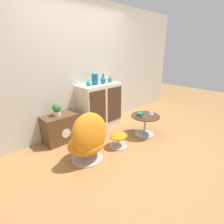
{
  "coord_description": "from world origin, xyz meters",
  "views": [
    {
      "loc": [
        -2.07,
        -1.66,
        1.68
      ],
      "look_at": [
        0.1,
        0.56,
        0.55
      ],
      "focal_mm": 28.0,
      "sensor_mm": 36.0,
      "label": 1
    }
  ],
  "objects_px": {
    "tv_console": "(61,128)",
    "potted_plant": "(57,109)",
    "coffee_table": "(145,123)",
    "book_stack": "(140,115)",
    "vase_inner_right": "(103,80)",
    "ottoman": "(118,138)",
    "vase_leftmost": "(88,83)",
    "egg_chair": "(88,139)",
    "teacup": "(151,113)",
    "vase_inner_left": "(95,79)",
    "vase_rightmost": "(110,80)",
    "sideboard": "(100,106)"
  },
  "relations": [
    {
      "from": "sideboard",
      "to": "potted_plant",
      "type": "distance_m",
      "value": 1.0
    },
    {
      "from": "egg_chair",
      "to": "coffee_table",
      "type": "height_order",
      "value": "egg_chair"
    },
    {
      "from": "vase_rightmost",
      "to": "teacup",
      "type": "bearing_deg",
      "value": -75.76
    },
    {
      "from": "vase_leftmost",
      "to": "vase_inner_left",
      "type": "distance_m",
      "value": 0.18
    },
    {
      "from": "tv_console",
      "to": "ottoman",
      "type": "relative_size",
      "value": 1.84
    },
    {
      "from": "vase_leftmost",
      "to": "vase_inner_right",
      "type": "distance_m",
      "value": 0.39
    },
    {
      "from": "coffee_table",
      "to": "vase_rightmost",
      "type": "distance_m",
      "value": 1.21
    },
    {
      "from": "vase_leftmost",
      "to": "vase_rightmost",
      "type": "xyz_separation_m",
      "value": [
        0.59,
        0.0,
        -0.01
      ]
    },
    {
      "from": "sideboard",
      "to": "teacup",
      "type": "relative_size",
      "value": 10.01
    },
    {
      "from": "teacup",
      "to": "egg_chair",
      "type": "bearing_deg",
      "value": 175.82
    },
    {
      "from": "vase_leftmost",
      "to": "teacup",
      "type": "bearing_deg",
      "value": -49.09
    },
    {
      "from": "teacup",
      "to": "book_stack",
      "type": "relative_size",
      "value": 0.6
    },
    {
      "from": "tv_console",
      "to": "potted_plant",
      "type": "bearing_deg",
      "value": 179.16
    },
    {
      "from": "ottoman",
      "to": "potted_plant",
      "type": "distance_m",
      "value": 1.23
    },
    {
      "from": "vase_leftmost",
      "to": "teacup",
      "type": "height_order",
      "value": "vase_leftmost"
    },
    {
      "from": "tv_console",
      "to": "book_stack",
      "type": "height_order",
      "value": "tv_console"
    },
    {
      "from": "egg_chair",
      "to": "vase_inner_left",
      "type": "xyz_separation_m",
      "value": [
        0.86,
        0.85,
        0.71
      ]
    },
    {
      "from": "vase_rightmost",
      "to": "vase_inner_left",
      "type": "bearing_deg",
      "value": 180.0
    },
    {
      "from": "sideboard",
      "to": "book_stack",
      "type": "height_order",
      "value": "sideboard"
    },
    {
      "from": "egg_chair",
      "to": "vase_rightmost",
      "type": "bearing_deg",
      "value": 33.68
    },
    {
      "from": "ottoman",
      "to": "vase_rightmost",
      "type": "relative_size",
      "value": 2.78
    },
    {
      "from": "coffee_table",
      "to": "book_stack",
      "type": "relative_size",
      "value": 3.53
    },
    {
      "from": "vase_leftmost",
      "to": "tv_console",
      "type": "bearing_deg",
      "value": 177.27
    },
    {
      "from": "sideboard",
      "to": "potted_plant",
      "type": "height_order",
      "value": "sideboard"
    },
    {
      "from": "book_stack",
      "to": "potted_plant",
      "type": "bearing_deg",
      "value": 144.32
    },
    {
      "from": "vase_rightmost",
      "to": "teacup",
      "type": "relative_size",
      "value": 1.28
    },
    {
      "from": "potted_plant",
      "to": "book_stack",
      "type": "distance_m",
      "value": 1.59
    },
    {
      "from": "vase_inner_right",
      "to": "book_stack",
      "type": "distance_m",
      "value": 1.08
    },
    {
      "from": "egg_chair",
      "to": "vase_inner_right",
      "type": "xyz_separation_m",
      "value": [
        1.08,
        0.85,
        0.67
      ]
    },
    {
      "from": "vase_inner_right",
      "to": "book_stack",
      "type": "xyz_separation_m",
      "value": [
        0.18,
        -0.89,
        -0.6
      ]
    },
    {
      "from": "vase_inner_left",
      "to": "teacup",
      "type": "relative_size",
      "value": 2.28
    },
    {
      "from": "potted_plant",
      "to": "vase_leftmost",
      "type": "bearing_deg",
      "value": -2.64
    },
    {
      "from": "sideboard",
      "to": "ottoman",
      "type": "bearing_deg",
      "value": -110.6
    },
    {
      "from": "egg_chair",
      "to": "tv_console",
      "type": "bearing_deg",
      "value": 89.26
    },
    {
      "from": "ottoman",
      "to": "vase_leftmost",
      "type": "distance_m",
      "value": 1.24
    },
    {
      "from": "potted_plant",
      "to": "teacup",
      "type": "relative_size",
      "value": 2.39
    },
    {
      "from": "tv_console",
      "to": "book_stack",
      "type": "xyz_separation_m",
      "value": [
        1.25,
        -0.92,
        0.19
      ]
    },
    {
      "from": "potted_plant",
      "to": "book_stack",
      "type": "relative_size",
      "value": 1.44
    },
    {
      "from": "vase_leftmost",
      "to": "egg_chair",
      "type": "bearing_deg",
      "value": -128.92
    },
    {
      "from": "tv_console",
      "to": "vase_inner_right",
      "type": "xyz_separation_m",
      "value": [
        1.07,
        -0.03,
        0.79
      ]
    },
    {
      "from": "vase_inner_left",
      "to": "vase_inner_right",
      "type": "distance_m",
      "value": 0.23
    },
    {
      "from": "coffee_table",
      "to": "teacup",
      "type": "relative_size",
      "value": 5.87
    },
    {
      "from": "ottoman",
      "to": "vase_inner_left",
      "type": "xyz_separation_m",
      "value": [
        0.22,
        0.89,
        0.92
      ]
    },
    {
      "from": "egg_chair",
      "to": "vase_inner_right",
      "type": "distance_m",
      "value": 1.53
    },
    {
      "from": "vase_leftmost",
      "to": "teacup",
      "type": "relative_size",
      "value": 1.21
    },
    {
      "from": "coffee_table",
      "to": "book_stack",
      "type": "distance_m",
      "value": 0.22
    },
    {
      "from": "vase_rightmost",
      "to": "potted_plant",
      "type": "relative_size",
      "value": 0.53
    },
    {
      "from": "vase_inner_right",
      "to": "book_stack",
      "type": "bearing_deg",
      "value": -78.41
    },
    {
      "from": "potted_plant",
      "to": "tv_console",
      "type": "bearing_deg",
      "value": -0.84
    },
    {
      "from": "vase_rightmost",
      "to": "vase_inner_right",
      "type": "bearing_deg",
      "value": 180.0
    }
  ]
}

